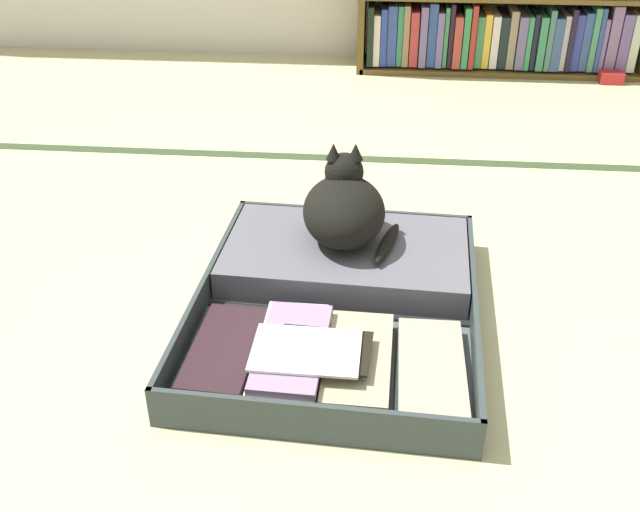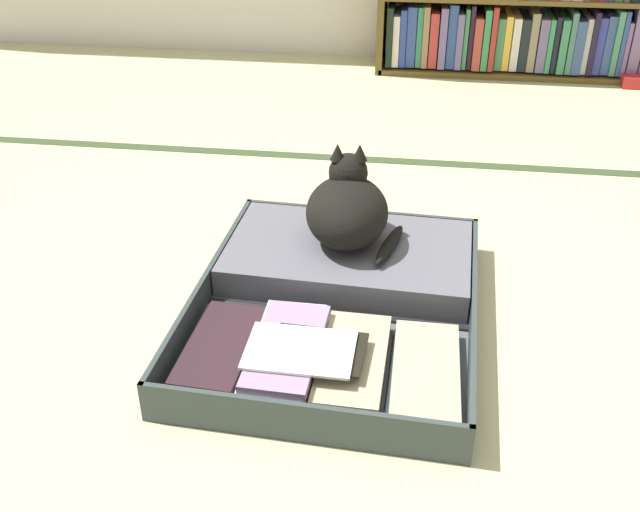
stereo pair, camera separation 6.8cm
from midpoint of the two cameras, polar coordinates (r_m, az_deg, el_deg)
ground_plane at (r=1.60m, az=4.97°, el=-9.76°), size 10.00×10.00×0.00m
tatami_border at (r=2.59m, az=6.52°, el=7.31°), size 4.80×0.05×0.00m
bookshelf at (r=3.56m, az=16.01°, el=18.47°), size 1.29×0.27×0.68m
open_suitcase at (r=1.79m, az=2.51°, el=-2.97°), size 0.69×0.84×0.09m
black_cat at (r=1.87m, az=3.21°, el=3.67°), size 0.27×0.28×0.24m
small_red_pouch at (r=3.59m, az=23.56°, el=12.22°), size 0.10×0.07×0.05m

